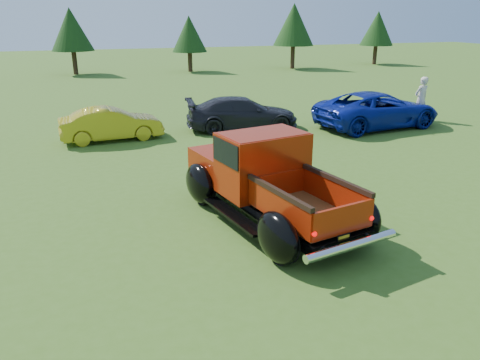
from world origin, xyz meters
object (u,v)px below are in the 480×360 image
(spectator, at_px, (421,99))
(show_car_blue, at_px, (377,110))
(tree_east, at_px, (294,25))
(tree_mid_left, at_px, (71,29))
(pickup_truck, at_px, (262,177))
(show_car_grey, at_px, (242,113))
(tree_far_east, at_px, (377,28))
(show_car_yellow, at_px, (111,124))
(tree_mid_right, at_px, (189,34))

(spectator, bearing_deg, show_car_blue, 1.59)
(tree_east, distance_m, spectator, 21.83)
(tree_mid_left, bearing_deg, pickup_truck, -82.43)
(show_car_blue, xyz_separation_m, spectator, (2.58, 0.55, 0.22))
(spectator, bearing_deg, show_car_grey, -16.64)
(tree_far_east, bearing_deg, show_car_grey, -133.80)
(tree_far_east, relative_size, show_car_blue, 0.91)
(tree_east, height_order, show_car_grey, tree_east)
(show_car_yellow, bearing_deg, show_car_blue, -101.35)
(tree_east, bearing_deg, tree_far_east, 6.34)
(tree_far_east, xyz_separation_m, spectator, (-12.61, -22.36, -2.29))
(pickup_truck, bearing_deg, show_car_yellow, 97.66)
(tree_east, distance_m, show_car_grey, 23.74)
(show_car_blue, bearing_deg, tree_far_east, -39.48)
(tree_mid_left, xyz_separation_m, show_car_blue, (11.81, -23.41, -2.65))
(tree_mid_right, relative_size, pickup_truck, 0.79)
(tree_far_east, height_order, show_car_yellow, tree_far_east)
(tree_mid_left, relative_size, tree_far_east, 1.04)
(tree_far_east, bearing_deg, pickup_truck, -127.58)
(tree_far_east, bearing_deg, show_car_blue, -123.55)
(tree_mid_left, bearing_deg, tree_mid_right, -6.34)
(tree_east, xyz_separation_m, spectator, (-3.61, -21.36, -2.70))
(pickup_truck, relative_size, show_car_yellow, 1.51)
(tree_mid_left, height_order, tree_far_east, tree_mid_left)
(tree_far_east, bearing_deg, tree_mid_left, 178.94)
(tree_mid_left, bearing_deg, show_car_grey, -73.79)
(tree_east, bearing_deg, pickup_truck, -115.84)
(show_car_blue, distance_m, spectator, 2.64)
(tree_east, xyz_separation_m, show_car_yellow, (-16.78, -20.60, -3.05))
(show_car_blue, bearing_deg, tree_mid_right, 1.22)
(show_car_yellow, distance_m, show_car_blue, 10.68)
(tree_mid_right, xyz_separation_m, pickup_truck, (-4.97, -29.34, -2.04))
(tree_mid_right, relative_size, tree_far_east, 0.92)
(tree_far_east, xyz_separation_m, show_car_grey, (-20.61, -21.49, -2.59))
(tree_mid_left, distance_m, show_car_blue, 26.35)
(show_car_grey, bearing_deg, show_car_yellow, 98.68)
(tree_mid_left, bearing_deg, spectator, -57.81)
(tree_east, relative_size, pickup_truck, 0.97)
(show_car_yellow, bearing_deg, tree_east, -43.48)
(tree_far_east, xyz_separation_m, show_car_blue, (-15.19, -22.91, -2.51))
(tree_mid_left, height_order, spectator, tree_mid_left)
(tree_east, relative_size, spectator, 2.81)
(tree_mid_left, distance_m, tree_east, 18.06)
(tree_east, distance_m, show_car_yellow, 26.74)
(tree_mid_right, height_order, tree_east, tree_east)
(tree_mid_right, bearing_deg, show_car_blue, -82.84)
(tree_east, xyz_separation_m, show_car_grey, (-11.61, -20.49, -3.00))
(tree_east, distance_m, tree_far_east, 9.06)
(show_car_yellow, xyz_separation_m, show_car_grey, (5.18, 0.11, 0.05))
(pickup_truck, height_order, show_car_yellow, pickup_truck)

